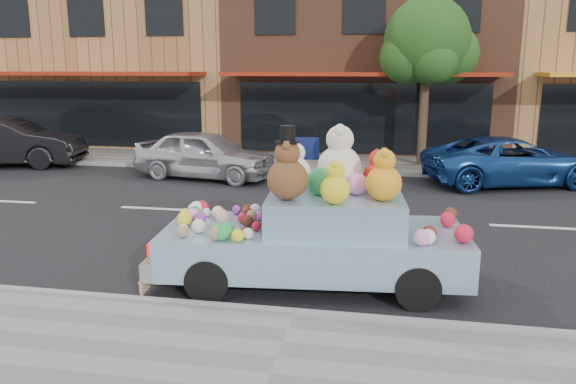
% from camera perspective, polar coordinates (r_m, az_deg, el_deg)
% --- Properties ---
extents(ground, '(120.00, 120.00, 0.00)m').
position_cam_1_polar(ground, '(11.94, 4.94, -2.61)').
color(ground, black).
rests_on(ground, ground).
extents(near_sidewalk, '(60.00, 3.00, 0.12)m').
position_cam_1_polar(near_sidewalk, '(5.94, -1.82, -18.40)').
color(near_sidewalk, gray).
rests_on(near_sidewalk, ground).
extents(far_sidewalk, '(60.00, 3.00, 0.12)m').
position_cam_1_polar(far_sidewalk, '(18.26, 7.04, 2.84)').
color(far_sidewalk, gray).
rests_on(far_sidewalk, ground).
extents(near_kerb, '(60.00, 0.12, 0.13)m').
position_cam_1_polar(near_kerb, '(7.24, 0.80, -12.36)').
color(near_kerb, gray).
rests_on(near_kerb, ground).
extents(far_kerb, '(60.00, 0.12, 0.13)m').
position_cam_1_polar(far_kerb, '(16.79, 6.69, 2.01)').
color(far_kerb, gray).
rests_on(far_kerb, ground).
extents(storefront_left, '(10.00, 9.80, 7.30)m').
position_cam_1_polar(storefront_left, '(25.95, -15.09, 13.31)').
color(storefront_left, '#A97746').
rests_on(storefront_left, ground).
extents(storefront_mid, '(10.00, 9.80, 7.30)m').
position_cam_1_polar(storefront_mid, '(23.48, 8.20, 13.73)').
color(storefront_mid, brown).
rests_on(storefront_mid, ground).
extents(street_tree, '(3.00, 2.70, 5.22)m').
position_cam_1_polar(street_tree, '(18.05, 14.00, 14.04)').
color(street_tree, '#38281C').
rests_on(street_tree, ground).
extents(car_silver, '(4.31, 2.35, 1.39)m').
position_cam_1_polar(car_silver, '(16.16, -8.42, 3.81)').
color(car_silver, silver).
rests_on(car_silver, ground).
extents(car_blue, '(5.06, 3.45, 1.29)m').
position_cam_1_polar(car_blue, '(16.27, 21.73, 2.92)').
color(car_blue, '#1A4691').
rests_on(car_blue, ground).
extents(car_dark, '(5.01, 2.67, 1.57)m').
position_cam_1_polar(car_dark, '(20.11, -26.81, 4.56)').
color(car_dark, black).
rests_on(car_dark, ground).
extents(art_car, '(4.63, 2.16, 2.36)m').
position_cam_1_polar(art_car, '(8.12, 2.83, -3.85)').
color(art_car, black).
rests_on(art_car, ground).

